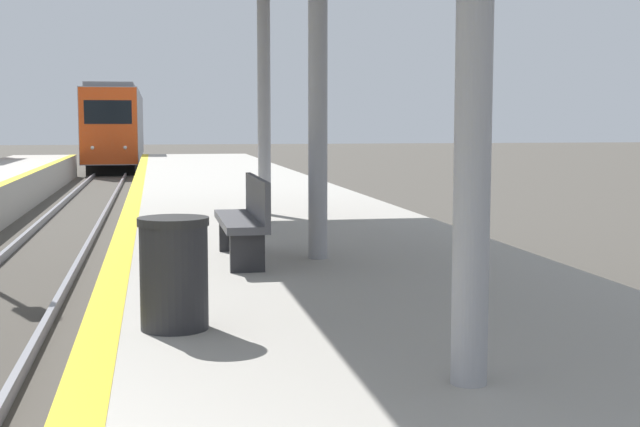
# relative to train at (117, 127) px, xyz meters

# --- Properties ---
(train) EXTENTS (2.68, 21.00, 4.42)m
(train) POSITION_rel_train_xyz_m (0.00, 0.00, 0.00)
(train) COLOR black
(train) RESTS_ON ground
(trash_bin) EXTENTS (0.52, 0.52, 0.83)m
(trash_bin) POSITION_rel_train_xyz_m (2.19, -46.14, -0.80)
(trash_bin) COLOR #262628
(trash_bin) RESTS_ON platform_right
(bench) EXTENTS (0.44, 1.89, 0.92)m
(bench) POSITION_rel_train_xyz_m (3.05, -43.00, -0.73)
(bench) COLOR #4C4C51
(bench) RESTS_ON platform_right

